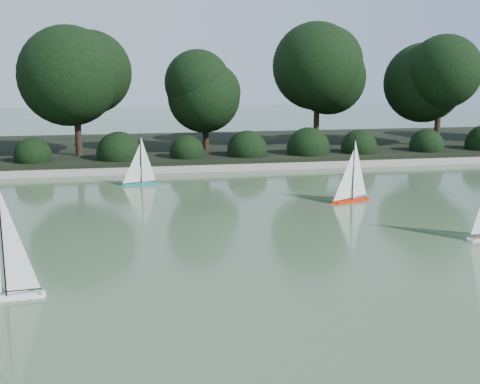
# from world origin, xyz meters

# --- Properties ---
(ground) EXTENTS (80.00, 80.00, 0.00)m
(ground) POSITION_xyz_m (0.00, 0.00, 0.00)
(ground) COLOR #3A5332
(ground) RESTS_ON ground
(pond_coping) EXTENTS (40.00, 0.35, 0.18)m
(pond_coping) POSITION_xyz_m (0.00, 9.00, 0.09)
(pond_coping) COLOR gray
(pond_coping) RESTS_ON ground
(far_bank) EXTENTS (40.00, 8.00, 0.30)m
(far_bank) POSITION_xyz_m (0.00, 13.00, 0.15)
(far_bank) COLOR black
(far_bank) RESTS_ON ground
(tree_line) EXTENTS (26.31, 3.93, 4.39)m
(tree_line) POSITION_xyz_m (1.23, 11.44, 2.64)
(tree_line) COLOR black
(tree_line) RESTS_ON ground
(shrub_hedge) EXTENTS (29.10, 1.10, 1.10)m
(shrub_hedge) POSITION_xyz_m (0.00, 9.90, 0.45)
(shrub_hedge) COLOR black
(shrub_hedge) RESTS_ON ground
(sailboat_orange) EXTENTS (1.11, 0.53, 1.55)m
(sailboat_orange) POSITION_xyz_m (3.23, 4.32, 0.24)
(sailboat_orange) COLOR red
(sailboat_orange) RESTS_ON ground
(sailboat_teal) EXTENTS (1.01, 0.26, 1.38)m
(sailboat_teal) POSITION_xyz_m (-1.33, 7.25, 0.22)
(sailboat_teal) COLOR #0F8684
(sailboat_teal) RESTS_ON ground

